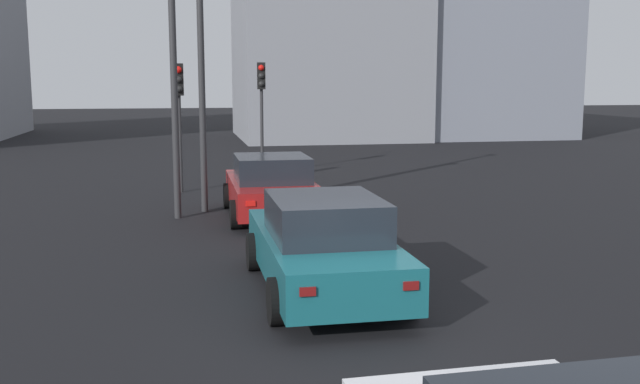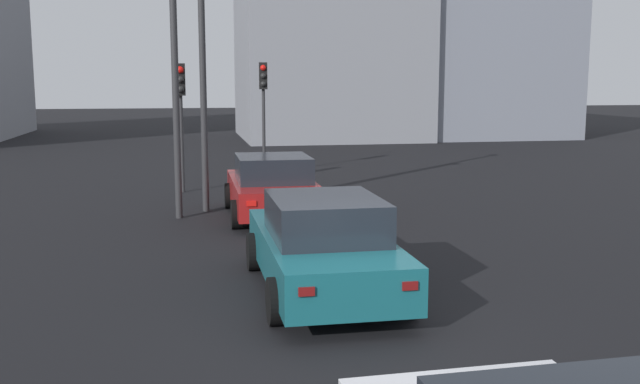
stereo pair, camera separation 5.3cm
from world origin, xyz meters
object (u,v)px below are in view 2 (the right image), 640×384
car_red_lead (273,187)px  traffic_light_near_left (263,94)px  car_teal_second (323,245)px  street_lamp_kerbside (174,40)px  traffic_light_near_right (181,100)px  street_lamp_far (201,10)px

car_red_lead → traffic_light_near_left: 8.30m
car_teal_second → street_lamp_kerbside: bearing=18.1°
car_red_lead → traffic_light_near_left: bearing=-4.5°
car_red_lead → street_lamp_kerbside: (0.27, 2.18, 3.39)m
car_teal_second → traffic_light_near_left: traffic_light_near_left is taller
traffic_light_near_right → car_red_lead: bearing=22.7°
car_teal_second → traffic_light_near_right: bearing=10.9°
traffic_light_near_right → street_lamp_far: 3.92m
traffic_light_near_left → traffic_light_near_right: bearing=-31.1°
street_lamp_kerbside → street_lamp_far: street_lamp_far is taller
traffic_light_near_right → street_lamp_far: (-3.20, -0.55, 2.20)m
traffic_light_near_left → traffic_light_near_right: size_ratio=1.04×
traffic_light_near_left → street_lamp_far: size_ratio=0.46×
street_lamp_kerbside → car_red_lead: bearing=-97.0°
street_lamp_kerbside → traffic_light_near_right: bearing=-1.4°
traffic_light_near_right → traffic_light_near_left: bearing=140.2°
traffic_light_near_left → street_lamp_kerbside: bearing=-14.9°
car_red_lead → traffic_light_near_right: bearing=26.4°
car_teal_second → traffic_light_near_right: 10.92m
car_teal_second → street_lamp_far: 8.56m
car_red_lead → street_lamp_far: (1.07, 1.53, 4.14)m
car_red_lead → street_lamp_far: 4.54m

